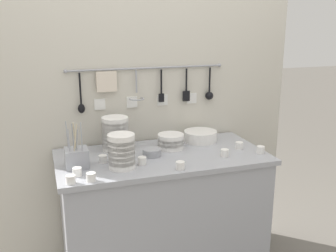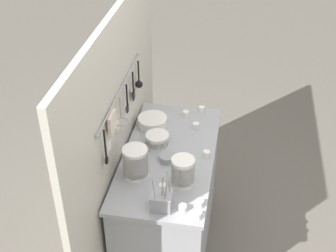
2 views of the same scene
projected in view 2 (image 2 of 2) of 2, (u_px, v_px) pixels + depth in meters
The scene contains 18 objects.
ground_plane at pixel (169, 244), 3.77m from camera, with size 20.00×20.00×0.00m, color #666059.
counter at pixel (169, 202), 3.50m from camera, with size 1.26×0.63×0.92m.
back_wall at pixel (120, 145), 3.27m from camera, with size 2.06×0.11×1.92m.
bowl_stack_tall_left at pixel (183, 171), 2.94m from camera, with size 0.15×0.15×0.19m.
bowl_stack_nested_right at pixel (157, 140), 3.30m from camera, with size 0.16×0.16×0.09m.
bowl_stack_back_corner at pixel (135, 162), 3.01m from camera, with size 0.16×0.16×0.21m.
plate_stack at pixel (152, 122), 3.51m from camera, with size 0.22×0.22×0.07m.
steel_mixing_bowl at pixel (167, 158), 3.18m from camera, with size 0.11×0.11×0.04m.
cutlery_caddy at pixel (162, 200), 2.79m from camera, with size 0.12×0.12×0.26m.
cup_mid_row at pixel (206, 154), 3.21m from camera, with size 0.05×0.05×0.04m.
cup_front_right at pixel (196, 126), 3.49m from camera, with size 0.05×0.05×0.04m.
cup_beside_plates at pixel (183, 168), 3.09m from camera, with size 0.05×0.05×0.04m.
cup_centre at pixel (183, 208), 2.78m from camera, with size 0.05×0.05×0.04m.
cup_edge_near at pixel (198, 215), 2.74m from camera, with size 0.05×0.05×0.04m.
cup_edge_far at pixel (163, 187), 2.93m from camera, with size 0.05×0.05×0.04m.
cup_back_right at pixel (202, 109), 3.67m from camera, with size 0.05×0.05×0.04m.
cup_front_left at pixel (200, 203), 2.82m from camera, with size 0.05×0.05×0.04m.
cup_back_left at pixel (186, 114), 3.62m from camera, with size 0.05×0.05×0.04m.
Camera 2 is at (-2.51, -0.44, 2.94)m, focal length 50.00 mm.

